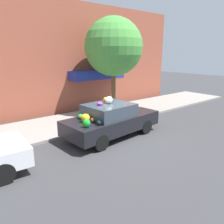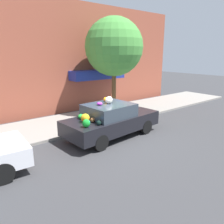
% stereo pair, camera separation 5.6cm
% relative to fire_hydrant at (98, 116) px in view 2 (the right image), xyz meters
% --- Properties ---
extents(ground_plane, '(60.00, 60.00, 0.00)m').
position_rel_fire_hydrant_xyz_m(ground_plane, '(-0.45, -1.72, -0.46)').
color(ground_plane, '#38383A').
extents(sidewalk_curb, '(24.00, 3.20, 0.11)m').
position_rel_fire_hydrant_xyz_m(sidewalk_curb, '(-0.45, 0.98, -0.40)').
color(sidewalk_curb, gray).
rests_on(sidewalk_curb, ground).
extents(building_facade, '(18.00, 1.20, 6.31)m').
position_rel_fire_hydrant_xyz_m(building_facade, '(-0.34, 3.20, 2.65)').
color(building_facade, '#9E4C38').
rests_on(building_facade, ground).
extents(street_tree, '(3.18, 3.18, 5.25)m').
position_rel_fire_hydrant_xyz_m(street_tree, '(1.89, 1.10, 3.31)').
color(street_tree, brown).
rests_on(street_tree, sidewalk_curb).
extents(fire_hydrant, '(0.20, 0.20, 0.70)m').
position_rel_fire_hydrant_xyz_m(fire_hydrant, '(0.00, 0.00, 0.00)').
color(fire_hydrant, '#B2B2B7').
rests_on(fire_hydrant, sidewalk_curb).
extents(art_car, '(4.30, 2.07, 1.71)m').
position_rel_fire_hydrant_xyz_m(art_car, '(-0.51, -1.66, 0.28)').
color(art_car, black).
rests_on(art_car, ground).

